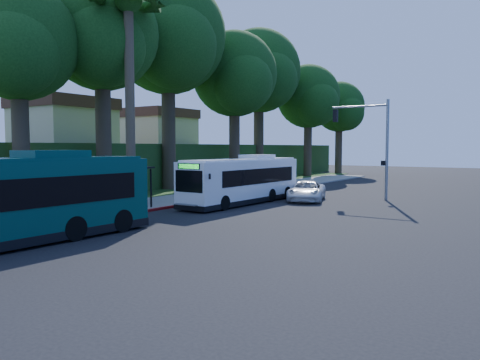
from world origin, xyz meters
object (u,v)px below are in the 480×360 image
Objects in this scene: bus_shelter at (126,178)px; white_bus at (243,180)px; pickup at (307,191)px; teal_bus at (7,200)px.

bus_shelter is 0.30× the size of white_bus.
white_bus is (4.66, 5.98, -0.24)m from bus_shelter.
pickup is (2.86, 3.63, -0.88)m from white_bus.
teal_bus is at bearing -116.80° from pickup.
teal_bus is (4.66, -10.16, -0.06)m from bus_shelter.
white_bus is 0.89× the size of teal_bus.
bus_shelter is 11.17m from teal_bus.
bus_shelter is at bearing -126.38° from white_bus.
bus_shelter is at bearing 116.36° from teal_bus.
bus_shelter is 0.65× the size of pickup.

